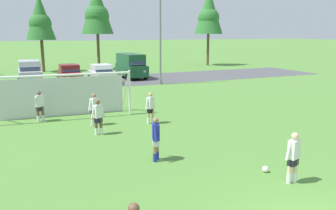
% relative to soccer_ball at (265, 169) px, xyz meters
% --- Properties ---
extents(ground_plane, '(400.00, 400.00, 0.00)m').
position_rel_soccer_ball_xyz_m(ground_plane, '(-1.35, 11.44, -0.11)').
color(ground_plane, '#518438').
extents(parking_lot_strip, '(52.00, 8.40, 0.01)m').
position_rel_soccer_ball_xyz_m(parking_lot_strip, '(-1.35, 24.35, -0.11)').
color(parking_lot_strip, '#4C4C51').
rests_on(parking_lot_strip, ground).
extents(soccer_ball, '(0.22, 0.22, 0.22)m').
position_rel_soccer_ball_xyz_m(soccer_ball, '(0.00, 0.00, 0.00)').
color(soccer_ball, white).
rests_on(soccer_ball, ground).
extents(soccer_goal, '(7.51, 2.34, 2.57)m').
position_rel_soccer_ball_xyz_m(soccer_goal, '(-5.15, 11.01, 1.18)').
color(soccer_goal, white).
rests_on(soccer_goal, ground).
extents(player_striker_near, '(0.70, 0.41, 1.64)m').
position_rel_soccer_ball_xyz_m(player_striker_near, '(-1.21, 7.58, 0.71)').
color(player_striker_near, tan).
rests_on(player_striker_near, ground).
extents(player_midfield_center, '(0.71, 0.40, 1.64)m').
position_rel_soccer_ball_xyz_m(player_midfield_center, '(-3.93, 8.45, 0.71)').
color(player_midfield_center, '#936B4C').
rests_on(player_midfield_center, ground).
extents(player_defender_far, '(0.75, 0.34, 1.64)m').
position_rel_soccer_ball_xyz_m(player_defender_far, '(0.21, -0.99, 0.71)').
color(player_defender_far, beige).
rests_on(player_defender_far, ground).
extents(player_winger_left, '(0.65, 0.50, 1.64)m').
position_rel_soccer_ball_xyz_m(player_winger_left, '(-6.40, 10.42, 0.71)').
color(player_winger_left, brown).
rests_on(player_winger_left, ground).
extents(player_winger_right, '(0.35, 0.71, 1.64)m').
position_rel_soccer_ball_xyz_m(player_winger_right, '(-2.97, 2.54, 0.71)').
color(player_winger_right, '#936B4C').
rests_on(player_winger_right, ground).
extents(player_trailing_back, '(0.74, 0.37, 1.64)m').
position_rel_soccer_ball_xyz_m(player_trailing_back, '(-4.13, 6.73, 0.71)').
color(player_trailing_back, brown).
rests_on(player_trailing_back, ground).
extents(parked_car_slot_far_left, '(2.15, 4.61, 2.16)m').
position_rel_soccer_ball_xyz_m(parked_car_slot_far_left, '(-6.17, 25.26, 1.00)').
color(parked_car_slot_far_left, '#B2B2BC').
rests_on(parked_car_slot_far_left, ground).
extents(parked_car_slot_left, '(2.05, 4.21, 1.72)m').
position_rel_soccer_ball_xyz_m(parked_car_slot_left, '(-2.72, 24.69, 0.77)').
color(parked_car_slot_left, maroon).
rests_on(parked_car_slot_left, ground).
extents(parked_car_slot_center_left, '(2.10, 4.24, 1.72)m').
position_rel_soccer_ball_xyz_m(parked_car_slot_center_left, '(0.07, 23.45, 0.77)').
color(parked_car_slot_center_left, silver).
rests_on(parked_car_slot_center_left, ground).
extents(parked_car_slot_center, '(2.32, 4.86, 2.52)m').
position_rel_soccer_ball_xyz_m(parked_car_slot_center, '(3.63, 25.50, 1.23)').
color(parked_car_slot_center, '#194C2D').
rests_on(parked_car_slot_center, ground).
extents(tree_mid_left, '(3.44, 3.44, 9.17)m').
position_rel_soccer_ball_xyz_m(tree_mid_left, '(-4.18, 35.67, 6.19)').
color(tree_mid_left, brown).
rests_on(tree_mid_left, ground).
extents(tree_center_back, '(4.05, 4.05, 10.79)m').
position_rel_soccer_ball_xyz_m(tree_center_back, '(2.64, 35.83, 7.31)').
color(tree_center_back, brown).
rests_on(tree_center_back, ground).
extents(tree_mid_right, '(4.04, 4.04, 10.77)m').
position_rel_soccer_ball_xyz_m(tree_mid_right, '(18.45, 35.04, 7.29)').
color(tree_mid_right, brown).
rests_on(tree_mid_right, ground).
extents(street_lamp, '(2.00, 0.32, 8.12)m').
position_rel_soccer_ball_xyz_m(street_lamp, '(4.91, 20.32, 4.09)').
color(street_lamp, slate).
rests_on(street_lamp, ground).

